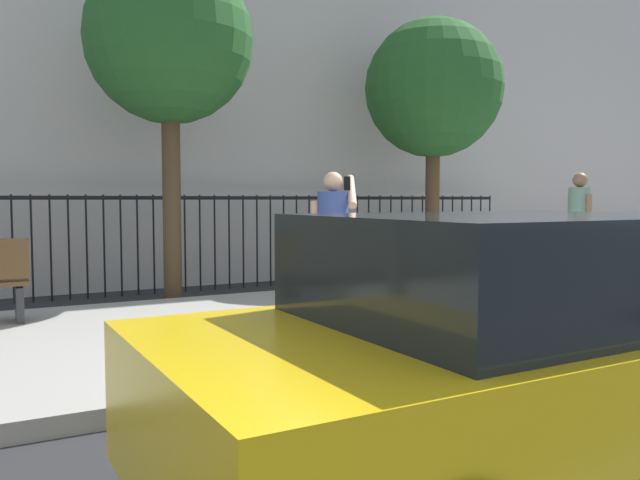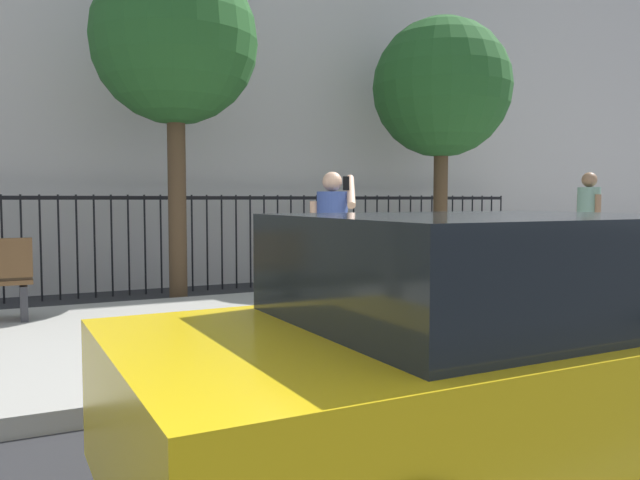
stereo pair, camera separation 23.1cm
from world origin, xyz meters
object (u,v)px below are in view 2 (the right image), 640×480
street_tree_mid (175,43)px  pedestrian_walking (588,222)px  taxi_yellow (511,355)px  street_tree_near (442,89)px  pedestrian_on_phone (330,236)px

street_tree_mid → pedestrian_walking: bearing=-20.4°
taxi_yellow → pedestrian_walking: 7.22m
pedestrian_walking → street_tree_near: (-1.15, 2.22, 2.29)m
pedestrian_on_phone → street_tree_near: bearing=38.5°
pedestrian_walking → street_tree_mid: street_tree_mid is taller
street_tree_near → pedestrian_on_phone: bearing=-141.5°
taxi_yellow → pedestrian_walking: bearing=37.7°
pedestrian_on_phone → taxi_yellow: bearing=-102.1°
street_tree_near → street_tree_mid: 4.73m
taxi_yellow → pedestrian_on_phone: 3.73m
pedestrian_walking → street_tree_mid: bearing=159.6°
pedestrian_walking → street_tree_near: size_ratio=0.38×
street_tree_mid → pedestrian_on_phone: bearing=-72.2°
taxi_yellow → pedestrian_on_phone: (0.78, 3.63, 0.42)m
taxi_yellow → pedestrian_walking: size_ratio=2.36×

